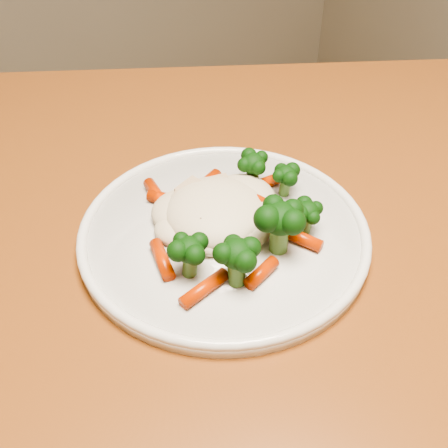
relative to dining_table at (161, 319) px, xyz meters
name	(u,v)px	position (x,y,z in m)	size (l,w,h in m)	color
dining_table	(161,319)	(0.00, 0.00, 0.00)	(1.36, 1.16, 0.75)	brown
plate	(224,235)	(0.07, -0.02, 0.11)	(0.28, 0.28, 0.01)	white
meal	(232,213)	(0.07, -0.02, 0.14)	(0.18, 0.18, 0.05)	beige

